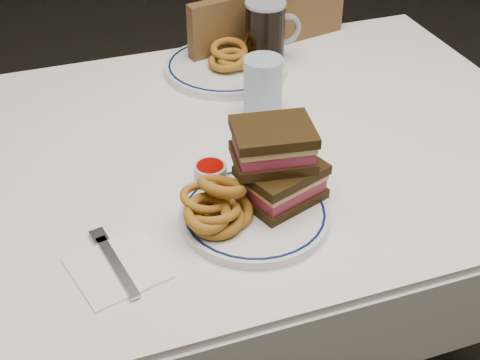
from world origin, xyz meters
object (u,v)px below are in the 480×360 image
object	(u,v)px
chair_far	(243,120)
reuben_sandwich	(277,164)
beer_mug	(266,34)
main_plate	(255,214)
far_plate	(226,67)

from	to	relation	value
chair_far	reuben_sandwich	xyz separation A→B (m)	(-0.18, -0.67, 0.35)
reuben_sandwich	beer_mug	distance (m)	0.50
reuben_sandwich	beer_mug	bearing A→B (deg)	70.87
reuben_sandwich	beer_mug	size ratio (longest dim) A/B	1.05
chair_far	main_plate	xyz separation A→B (m)	(-0.23, -0.70, 0.27)
main_plate	far_plate	size ratio (longest dim) A/B	0.89
reuben_sandwich	beer_mug	xyz separation A→B (m)	(0.16, 0.47, -0.01)
chair_far	beer_mug	size ratio (longest dim) A/B	6.06
chair_far	far_plate	world-z (taller)	chair_far
chair_far	main_plate	size ratio (longest dim) A/B	3.72
reuben_sandwich	far_plate	world-z (taller)	reuben_sandwich
main_plate	beer_mug	size ratio (longest dim) A/B	1.63
beer_mug	far_plate	xyz separation A→B (m)	(-0.09, -0.00, -0.06)
chair_far	reuben_sandwich	world-z (taller)	reuben_sandwich
main_plate	far_plate	xyz separation A→B (m)	(0.12, 0.50, 0.00)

